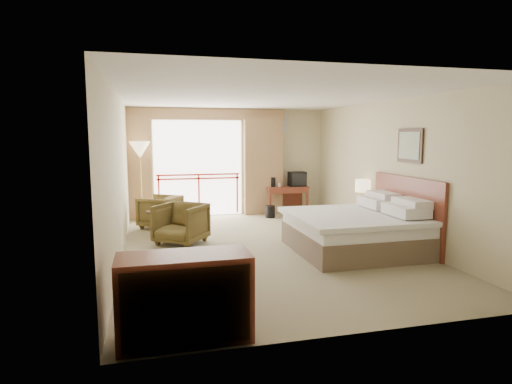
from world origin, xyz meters
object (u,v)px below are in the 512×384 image
object	(u,v)px
table_lamp	(363,186)
armchair_near	(181,243)
wastebasket	(270,212)
desk	(286,192)
armchair_far	(161,227)
floor_lamp	(140,153)
bed	(357,230)
dresser	(185,298)
tv	(297,179)
side_table	(158,219)
nightstand	(363,219)

from	to	relation	value
table_lamp	armchair_near	bearing A→B (deg)	-177.38
wastebasket	desk	bearing A→B (deg)	41.55
armchair_far	wastebasket	bearing A→B (deg)	133.88
armchair_near	floor_lamp	bearing A→B (deg)	144.43
bed	armchair_far	size ratio (longest dim) A/B	2.70
dresser	bed	bearing A→B (deg)	42.35
tv	dresser	world-z (taller)	tv
table_lamp	wastebasket	xyz separation A→B (m)	(-1.49, 1.89, -0.81)
bed	tv	xyz separation A→B (m)	(0.24, 3.80, 0.52)
desk	tv	xyz separation A→B (m)	(0.30, -0.05, 0.35)
armchair_far	side_table	size ratio (longest dim) A/B	1.53
nightstand	wastebasket	size ratio (longest dim) A/B	1.78
side_table	armchair_near	bearing A→B (deg)	-61.44
tv	armchair_far	world-z (taller)	tv
bed	floor_lamp	world-z (taller)	floor_lamp
tv	nightstand	bearing A→B (deg)	-95.30
tv	dresser	xyz separation A→B (m)	(-3.46, -6.40, -0.46)
desk	dresser	world-z (taller)	dresser
armchair_near	floor_lamp	world-z (taller)	floor_lamp
tv	side_table	size ratio (longest dim) A/B	0.82
bed	floor_lamp	bearing A→B (deg)	135.41
nightstand	side_table	xyz separation A→B (m)	(-4.24, 0.60, 0.09)
tv	armchair_far	bearing A→B (deg)	174.85
table_lamp	wastebasket	size ratio (longest dim) A/B	1.85
bed	side_table	bearing A→B (deg)	148.85
table_lamp	dresser	size ratio (longest dim) A/B	0.42
side_table	dresser	world-z (taller)	dresser
armchair_near	dresser	size ratio (longest dim) A/B	0.64
desk	bed	bearing A→B (deg)	-88.75
nightstand	side_table	distance (m)	4.28
armchair_near	side_table	xyz separation A→B (m)	(-0.40, 0.73, 0.35)
bed	side_table	distance (m)	3.92
table_lamp	floor_lamp	xyz separation A→B (m)	(-4.58, 2.17, 0.67)
tv	floor_lamp	size ratio (longest dim) A/B	0.22
wastebasket	armchair_far	world-z (taller)	armchair_far
armchair_far	side_table	world-z (taller)	side_table
table_lamp	floor_lamp	distance (m)	5.11
wastebasket	armchair_near	world-z (taller)	armchair_near
armchair_far	armchair_near	size ratio (longest dim) A/B	0.94
tv	side_table	xyz separation A→B (m)	(-3.60, -1.77, -0.55)
tv	desk	bearing A→B (deg)	149.52
bed	wastebasket	world-z (taller)	bed
desk	armchair_far	distance (m)	3.44
nightstand	table_lamp	size ratio (longest dim) A/B	0.96
desk	armchair_near	xyz separation A→B (m)	(-2.91, -2.56, -0.55)
nightstand	armchair_near	xyz separation A→B (m)	(-3.84, -0.13, -0.26)
nightstand	table_lamp	world-z (taller)	table_lamp
table_lamp	wastebasket	bearing A→B (deg)	128.40
armchair_near	desk	bearing A→B (deg)	78.27
armchair_far	floor_lamp	bearing A→B (deg)	-120.52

